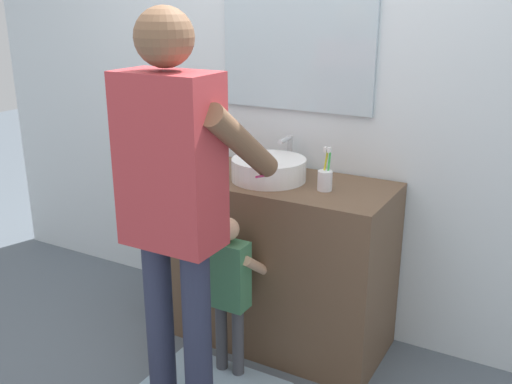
% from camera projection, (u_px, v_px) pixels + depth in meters
% --- Properties ---
extents(ground_plane, '(14.00, 14.00, 0.00)m').
position_uv_depth(ground_plane, '(242.00, 362.00, 2.96)').
color(ground_plane, slate).
extents(back_wall, '(4.40, 0.10, 2.70)m').
position_uv_depth(back_wall, '(300.00, 81.00, 3.04)').
color(back_wall, silver).
rests_on(back_wall, ground).
extents(vanity_cabinet, '(1.24, 0.54, 0.90)m').
position_uv_depth(vanity_cabinet, '(270.00, 260.00, 3.07)').
color(vanity_cabinet, brown).
rests_on(vanity_cabinet, ground).
extents(sink_basin, '(0.37, 0.37, 0.11)m').
position_uv_depth(sink_basin, '(269.00, 169.00, 2.89)').
color(sink_basin, white).
rests_on(sink_basin, vanity_cabinet).
extents(faucet, '(0.18, 0.14, 0.18)m').
position_uv_depth(faucet, '(289.00, 154.00, 3.07)').
color(faucet, '#B7BABF').
rests_on(faucet, vanity_cabinet).
extents(toothbrush_cup, '(0.07, 0.07, 0.21)m').
position_uv_depth(toothbrush_cup, '(325.00, 179.00, 2.73)').
color(toothbrush_cup, silver).
rests_on(toothbrush_cup, vanity_cabinet).
extents(soap_bottle, '(0.06, 0.06, 0.17)m').
position_uv_depth(soap_bottle, '(214.00, 156.00, 3.08)').
color(soap_bottle, '#B27FC6').
rests_on(soap_bottle, vanity_cabinet).
extents(child_toddler, '(0.25, 0.25, 0.82)m').
position_uv_depth(child_toddler, '(230.00, 283.00, 2.72)').
color(child_toddler, '#47474C').
rests_on(child_toddler, ground).
extents(adult_parent, '(0.54, 0.57, 1.74)m').
position_uv_depth(adult_parent, '(174.00, 187.00, 2.32)').
color(adult_parent, '#2D334C').
rests_on(adult_parent, ground).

